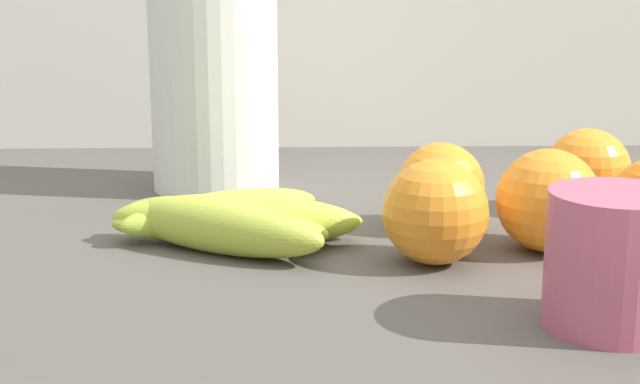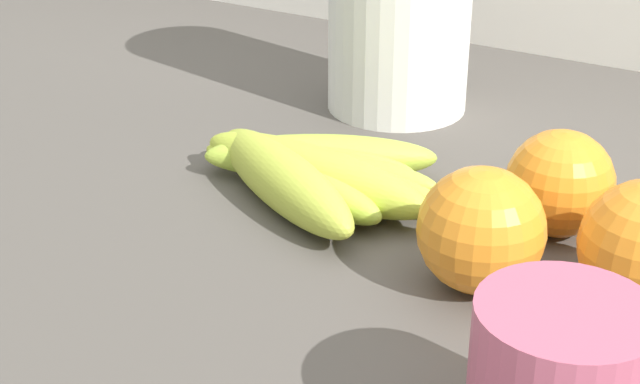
% 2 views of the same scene
% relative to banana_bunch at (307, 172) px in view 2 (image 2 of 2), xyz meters
% --- Properties ---
extents(banana_bunch, '(0.21, 0.18, 0.04)m').
position_rel_banana_bunch_xyz_m(banana_bunch, '(0.00, 0.00, 0.00)').
color(banana_bunch, '#B3C13F').
rests_on(banana_bunch, counter).
extents(orange_back_left, '(0.08, 0.08, 0.08)m').
position_rel_banana_bunch_xyz_m(orange_back_left, '(0.18, 0.04, 0.02)').
color(orange_back_left, orange).
rests_on(orange_back_left, counter).
extents(orange_back_right, '(0.08, 0.08, 0.08)m').
position_rel_banana_bunch_xyz_m(orange_back_right, '(0.16, -0.06, 0.02)').
color(orange_back_right, orange).
rests_on(orange_back_right, counter).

